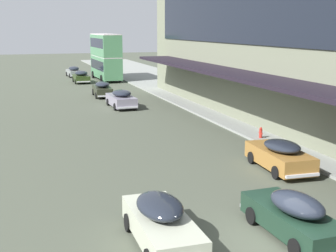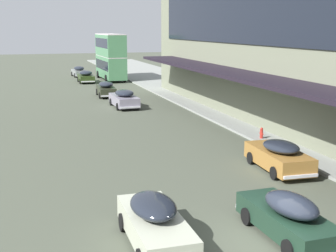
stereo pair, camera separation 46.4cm
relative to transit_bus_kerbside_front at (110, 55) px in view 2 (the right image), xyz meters
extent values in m
plane|color=#494F41|center=(-4.01, -50.96, -3.35)|extent=(240.00, 240.00, 0.00)
cube|color=#4E8A5C|center=(0.00, 0.00, -1.59)|extent=(2.65, 9.27, 2.83)
cube|color=black|center=(0.00, 0.00, -1.25)|extent=(2.67, 8.53, 1.24)
cube|color=silver|center=(0.00, 0.00, -0.12)|extent=(2.55, 9.27, 0.12)
cube|color=#4E8A5C|center=(0.00, 0.00, 1.34)|extent=(2.65, 9.27, 2.83)
cube|color=black|center=(0.00, 0.00, 1.68)|extent=(2.67, 8.53, 1.24)
cube|color=silver|center=(0.00, 0.00, 2.80)|extent=(2.55, 9.27, 0.12)
cube|color=black|center=(-0.10, 4.65, 2.50)|extent=(1.22, 0.09, 0.36)
cylinder|color=black|center=(-1.29, 3.10, -2.85)|extent=(0.27, 1.01, 1.00)
cylinder|color=black|center=(1.15, 3.16, -2.85)|extent=(0.27, 1.01, 1.00)
cylinder|color=black|center=(-1.16, -2.88, -2.85)|extent=(0.27, 1.01, 1.00)
cylinder|color=black|center=(1.28, -2.83, -2.85)|extent=(0.27, 1.01, 1.00)
cube|color=#1B3526|center=(-3.35, -50.62, -2.75)|extent=(1.69, 4.46, 0.76)
ellipsoid|color=#1E232D|center=(-3.35, -50.84, -2.08)|extent=(1.46, 2.46, 0.65)
cube|color=silver|center=(-3.39, -48.35, -2.98)|extent=(1.53, 0.15, 0.14)
sphere|color=silver|center=(-3.83, -48.39, -2.70)|extent=(0.18, 0.18, 0.18)
sphere|color=silver|center=(-2.95, -48.38, -2.70)|extent=(0.18, 0.18, 0.18)
cylinder|color=black|center=(-4.18, -49.26, -3.03)|extent=(0.15, 0.64, 0.64)
cylinder|color=black|center=(-2.57, -49.23, -3.03)|extent=(0.15, 0.64, 0.64)
cylinder|color=black|center=(-4.13, -52.01, -3.03)|extent=(0.15, 0.64, 0.64)
cylinder|color=black|center=(-2.52, -51.97, -3.03)|extent=(0.15, 0.64, 0.64)
cube|color=beige|center=(-7.80, -49.84, -2.73)|extent=(1.74, 4.55, 0.80)
ellipsoid|color=#1E232D|center=(-7.80, -49.61, -2.05)|extent=(1.51, 2.51, 0.61)
cube|color=silver|center=(-7.77, -47.53, -2.98)|extent=(1.59, 0.14, 0.14)
cylinder|color=black|center=(-6.98, -51.25, -3.03)|extent=(0.15, 0.64, 0.64)
cylinder|color=black|center=(-6.94, -48.45, -3.03)|extent=(0.15, 0.64, 0.64)
cylinder|color=black|center=(-8.62, -48.43, -3.03)|extent=(0.15, 0.64, 0.64)
cube|color=gray|center=(-3.67, 5.74, -2.76)|extent=(1.87, 4.28, 0.74)
ellipsoid|color=#1E232D|center=(-3.66, 5.53, -2.11)|extent=(1.57, 2.38, 0.59)
cube|color=silver|center=(-3.78, 7.88, -2.98)|extent=(1.57, 0.20, 0.14)
cube|color=silver|center=(-3.56, 3.59, -2.98)|extent=(1.57, 0.20, 0.14)
sphere|color=silver|center=(-4.24, 7.83, -2.71)|extent=(0.18, 0.18, 0.18)
sphere|color=silver|center=(-3.33, 7.88, -2.71)|extent=(0.18, 0.18, 0.18)
cylinder|color=black|center=(-4.56, 6.99, -3.03)|extent=(0.17, 0.65, 0.64)
cylinder|color=black|center=(-2.91, 7.08, -3.03)|extent=(0.17, 0.65, 0.64)
cylinder|color=black|center=(-4.43, 4.39, -3.03)|extent=(0.17, 0.65, 0.64)
cylinder|color=black|center=(-2.77, 4.48, -3.03)|extent=(0.17, 0.65, 0.64)
cube|color=gray|center=(-3.03, -22.71, -2.71)|extent=(1.95, 4.61, 0.84)
ellipsoid|color=#1E232D|center=(-3.02, -22.94, -2.02)|extent=(1.68, 2.55, 0.58)
cube|color=silver|center=(-3.08, -20.38, -2.98)|extent=(1.76, 0.16, 0.14)
cube|color=silver|center=(-2.98, -25.04, -2.98)|extent=(1.76, 0.16, 0.14)
sphere|color=silver|center=(-3.59, -20.42, -2.66)|extent=(0.18, 0.18, 0.18)
sphere|color=silver|center=(-2.57, -20.39, -2.66)|extent=(0.18, 0.18, 0.18)
cylinder|color=black|center=(-3.99, -21.31, -3.03)|extent=(0.15, 0.64, 0.64)
cylinder|color=black|center=(-2.14, -21.27, -3.03)|extent=(0.15, 0.64, 0.64)
cylinder|color=black|center=(-3.92, -24.15, -3.03)|extent=(0.15, 0.64, 0.64)
cylinder|color=black|center=(-2.07, -24.10, -3.03)|extent=(0.15, 0.64, 0.64)
cube|color=#A06E32|center=(0.39, -43.69, -2.71)|extent=(2.05, 4.43, 0.83)
ellipsoid|color=#1E232D|center=(0.37, -43.91, -2.06)|extent=(1.72, 2.47, 0.52)
cube|color=silver|center=(0.51, -41.47, -2.98)|extent=(1.73, 0.21, 0.14)
cube|color=silver|center=(0.27, -45.91, -2.98)|extent=(1.73, 0.21, 0.14)
sphere|color=silver|center=(0.01, -41.48, -2.66)|extent=(0.18, 0.18, 0.18)
sphere|color=silver|center=(1.00, -41.53, -2.66)|extent=(0.18, 0.18, 0.18)
cylinder|color=black|center=(-0.45, -42.30, -3.03)|extent=(0.17, 0.65, 0.64)
cylinder|color=black|center=(1.36, -42.40, -3.03)|extent=(0.17, 0.65, 0.64)
cylinder|color=black|center=(-0.59, -44.99, -3.03)|extent=(0.17, 0.65, 0.64)
cylinder|color=black|center=(1.22, -45.09, -3.03)|extent=(0.17, 0.65, 0.64)
cube|color=#2A2E1F|center=(-3.40, -15.48, -2.73)|extent=(1.85, 4.48, 0.80)
ellipsoid|color=#1E232D|center=(-3.41, -15.70, -2.06)|extent=(1.56, 2.49, 0.60)
cube|color=silver|center=(-3.28, -13.24, -2.98)|extent=(1.55, 0.20, 0.14)
cube|color=silver|center=(-3.51, -17.73, -2.98)|extent=(1.55, 0.20, 0.14)
sphere|color=silver|center=(-3.73, -13.24, -2.68)|extent=(0.18, 0.18, 0.18)
sphere|color=silver|center=(-2.84, -13.29, -2.68)|extent=(0.18, 0.18, 0.18)
cylinder|color=black|center=(-4.14, -14.08, -3.03)|extent=(0.17, 0.65, 0.64)
cylinder|color=black|center=(-2.52, -14.16, -3.03)|extent=(0.17, 0.65, 0.64)
cylinder|color=black|center=(-4.28, -16.81, -3.03)|extent=(0.17, 0.65, 0.64)
cylinder|color=black|center=(-2.66, -16.89, -3.03)|extent=(0.17, 0.65, 0.64)
cube|color=#293C18|center=(-3.72, -2.30, -2.75)|extent=(1.87, 4.19, 0.77)
ellipsoid|color=#1E232D|center=(-3.73, -2.50, -2.08)|extent=(1.63, 2.31, 0.63)
cube|color=silver|center=(-3.69, -0.16, -2.98)|extent=(1.73, 0.14, 0.14)
cube|color=silver|center=(-3.75, -4.43, -2.98)|extent=(1.73, 0.14, 0.14)
sphere|color=silver|center=(-4.19, -0.19, -2.70)|extent=(0.18, 0.18, 0.18)
sphere|color=silver|center=(-3.20, -0.20, -2.70)|extent=(0.18, 0.18, 0.18)
cylinder|color=black|center=(-4.61, -0.99, -3.03)|extent=(0.15, 0.64, 0.64)
cylinder|color=black|center=(-2.80, -1.02, -3.03)|extent=(0.15, 0.64, 0.64)
cylinder|color=black|center=(-4.65, -3.57, -3.03)|extent=(0.15, 0.64, 0.64)
cylinder|color=black|center=(-2.84, -3.60, -3.03)|extent=(0.15, 0.64, 0.64)
cylinder|color=red|center=(2.64, -37.80, -2.92)|extent=(0.20, 0.20, 0.55)
sphere|color=red|center=(2.64, -37.80, -2.59)|extent=(0.18, 0.18, 0.18)
cylinder|color=red|center=(2.64, -37.65, -2.90)|extent=(0.08, 0.10, 0.08)
cylinder|color=red|center=(2.64, -37.95, -2.90)|extent=(0.08, 0.10, 0.08)
camera|label=1|loc=(-12.11, -63.51, 3.71)|focal=50.00mm
camera|label=2|loc=(-11.67, -63.65, 3.71)|focal=50.00mm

